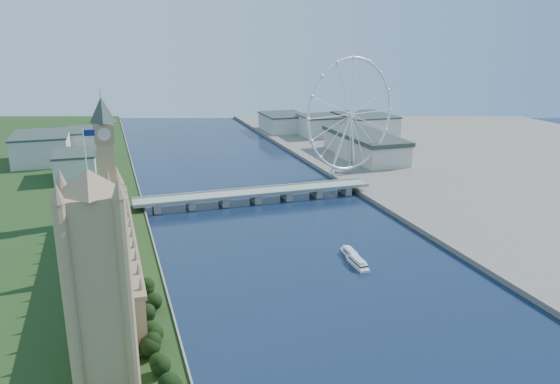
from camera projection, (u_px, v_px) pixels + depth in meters
name	position (u px, v px, depth m)	size (l,w,h in m)	color
tree_row	(160.00, 366.00, 240.61)	(8.97, 168.97, 20.38)	black
victoria_tower	(97.00, 273.00, 225.83)	(28.16, 28.16, 112.00)	tan
parliament_range	(114.00, 250.00, 343.02)	(24.00, 200.00, 70.00)	tan
big_ben	(105.00, 143.00, 428.15)	(20.02, 20.02, 110.00)	tan
westminster_bridge	(255.00, 195.00, 502.88)	(220.00, 22.00, 9.50)	gray
london_eye	(351.00, 115.00, 571.53)	(113.60, 39.12, 124.30)	silver
county_hall	(364.00, 159.00, 675.15)	(54.00, 144.00, 35.00)	beige
city_skyline	(232.00, 134.00, 749.08)	(505.00, 280.00, 32.00)	beige
tour_boat_near	(358.00, 266.00, 365.22)	(6.82, 26.86, 5.91)	white
tour_boat_far	(351.00, 257.00, 380.08)	(6.46, 25.50, 5.59)	silver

